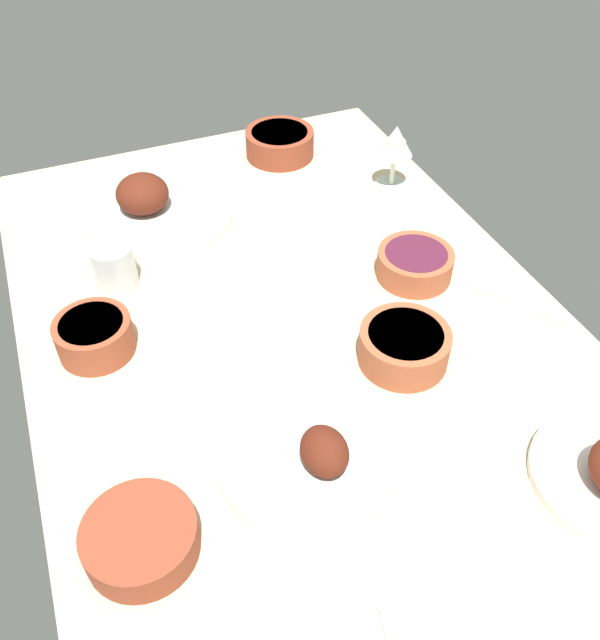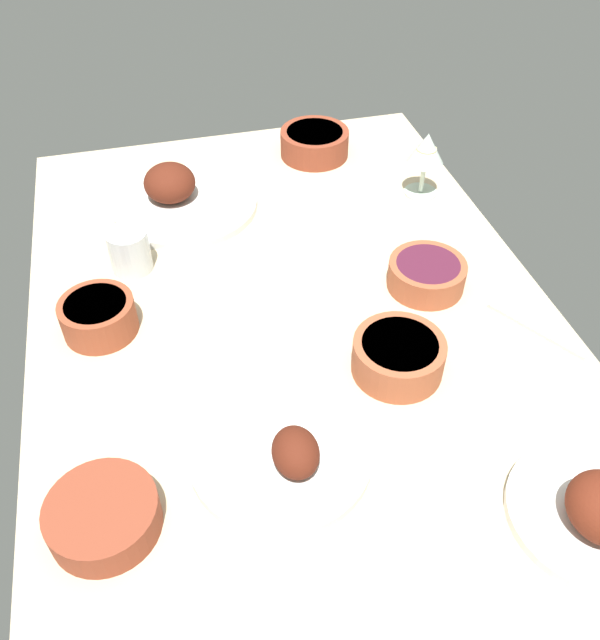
# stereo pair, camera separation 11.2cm
# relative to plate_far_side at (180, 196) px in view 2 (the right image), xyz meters

# --- Properties ---
(dining_table) EXTENTS (1.40, 0.90, 0.04)m
(dining_table) POSITION_rel_plate_far_side_xyz_m (-0.42, -0.15, -0.04)
(dining_table) COLOR #C6B28E
(dining_table) RESTS_ON ground
(plate_far_side) EXTENTS (0.30, 0.30, 0.09)m
(plate_far_side) POSITION_rel_plate_far_side_xyz_m (0.00, 0.00, 0.00)
(plate_far_side) COLOR silver
(plate_far_side) RESTS_ON dining_table
(plate_center_main) EXTENTS (0.22, 0.22, 0.09)m
(plate_center_main) POSITION_rel_plate_far_side_xyz_m (-0.86, -0.43, 0.01)
(plate_center_main) COLOR silver
(plate_center_main) RESTS_ON dining_table
(plate_near_viewer) EXTENTS (0.26, 0.26, 0.07)m
(plate_near_viewer) POSITION_rel_plate_far_side_xyz_m (-0.67, -0.06, -0.01)
(plate_near_viewer) COLOR silver
(plate_near_viewer) RESTS_ON dining_table
(bowl_pasta) EXTENTS (0.15, 0.15, 0.06)m
(bowl_pasta) POSITION_rel_plate_far_side_xyz_m (-0.55, -0.28, 0.01)
(bowl_pasta) COLOR #A35133
(bowl_pasta) RESTS_ON dining_table
(bowl_potatoes) EXTENTS (0.12, 0.12, 0.06)m
(bowl_potatoes) POSITION_rel_plate_far_side_xyz_m (-0.34, 0.18, 0.01)
(bowl_potatoes) COLOR brown
(bowl_potatoes) RESTS_ON dining_table
(bowl_cream) EXTENTS (0.16, 0.16, 0.06)m
(bowl_cream) POSITION_rel_plate_far_side_xyz_m (0.13, -0.33, 0.01)
(bowl_cream) COLOR brown
(bowl_cream) RESTS_ON dining_table
(bowl_sauce) EXTENTS (0.15, 0.15, 0.05)m
(bowl_sauce) POSITION_rel_plate_far_side_xyz_m (-0.71, 0.18, 0.00)
(bowl_sauce) COLOR brown
(bowl_sauce) RESTS_ON dining_table
(bowl_onions) EXTENTS (0.14, 0.14, 0.05)m
(bowl_onions) POSITION_rel_plate_far_side_xyz_m (-0.37, -0.40, 0.00)
(bowl_onions) COLOR #A35133
(bowl_onions) RESTS_ON dining_table
(wine_glass) EXTENTS (0.08, 0.08, 0.14)m
(wine_glass) POSITION_rel_plate_far_side_xyz_m (-0.08, -0.51, 0.07)
(wine_glass) COLOR silver
(wine_glass) RESTS_ON dining_table
(water_tumbler) EXTENTS (0.08, 0.08, 0.08)m
(water_tumbler) POSITION_rel_plate_far_side_xyz_m (-0.18, 0.11, 0.02)
(water_tumbler) COLOR silver
(water_tumbler) RESTS_ON dining_table
(fork_loose) EXTENTS (0.16, 0.10, 0.01)m
(fork_loose) POSITION_rel_plate_far_side_xyz_m (-0.52, -0.53, -0.02)
(fork_loose) COLOR silver
(fork_loose) RESTS_ON dining_table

